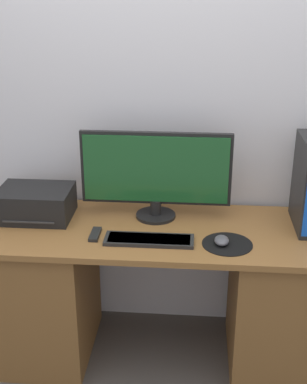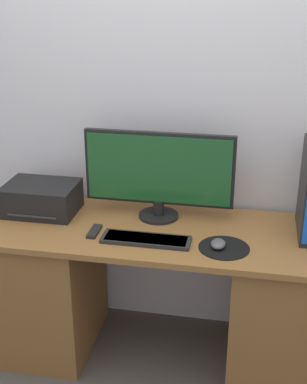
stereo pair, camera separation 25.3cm
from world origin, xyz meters
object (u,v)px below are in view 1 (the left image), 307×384
Objects in this scene: keyboard at (149,240)px; mouse at (222,240)px; printer at (36,203)px; remote_control at (95,234)px; monitor at (156,172)px.

mouse reaches higher than keyboard.
mouse is 0.25× the size of printer.
printer reaches higher than remote_control.
mouse is at bearing -13.49° from printer.
keyboard is 0.26m from remote_control.
keyboard is at bearing 179.77° from mouse.
remote_control is (-0.60, 0.04, -0.01)m from mouse.
remote_control is at bearing -28.73° from printer.
printer is at bearing -174.89° from monitor.
monitor reaches higher than keyboard.
monitor reaches higher than mouse.
remote_control is (0.34, -0.19, -0.07)m from printer.
keyboard is 4.56× the size of mouse.
monitor is 5.58× the size of remote_control.
keyboard is 3.10× the size of remote_control.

